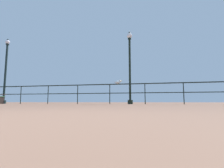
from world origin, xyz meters
TOP-DOWN VIEW (x-y plane):
  - ground_plane at (0.00, 0.00)m, footprint 60.00×60.00m
  - pier_railing at (0.00, 7.65)m, footprint 20.75×0.05m
  - lamppost_left at (-8.11, 7.91)m, footprint 0.31×0.31m
  - lamppost_center at (0.14, 7.91)m, footprint 0.30×0.30m
  - seagull_on_rail at (-0.47, 7.64)m, footprint 0.45×0.18m

SIDE VIEW (x-z plane):
  - ground_plane at x=0.00m, z-range 0.00..0.00m
  - pier_railing at x=0.00m, z-range 0.26..1.36m
  - seagull_on_rail at x=-0.47m, z-range 1.09..1.30m
  - lamppost_left at x=-8.11m, z-range -0.01..4.38m
  - lamppost_center at x=0.14m, z-range 0.16..4.27m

